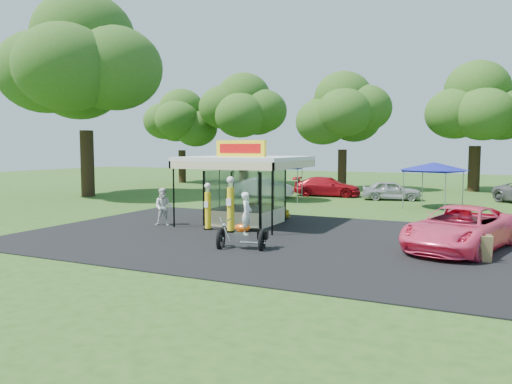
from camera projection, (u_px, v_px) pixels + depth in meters
ground at (235, 245)px, 19.65m from camera, size 120.00×120.00×0.00m
asphalt_apron at (256, 236)px, 21.45m from camera, size 20.00×14.00×0.04m
gas_station_kiosk at (246, 189)px, 24.84m from camera, size 5.40×5.40×4.18m
gas_pump_left at (208, 208)px, 23.04m from camera, size 0.41×0.41×2.21m
gas_pump_right at (231, 206)px, 22.35m from camera, size 0.48×0.48×2.55m
motorcycle at (245, 227)px, 18.65m from camera, size 1.99×1.29×2.26m
spare_tires at (210, 218)px, 24.53m from camera, size 0.93×0.75×0.75m
a_frame_sign at (483, 249)px, 16.51m from camera, size 0.56×0.54×0.94m
kiosk_car at (264, 210)px, 26.94m from camera, size 2.82×1.13×0.96m
pink_sedan at (460, 228)px, 18.60m from camera, size 4.32×6.46×1.65m
spectator_west at (164, 207)px, 24.34m from camera, size 1.12×1.04×1.86m
bg_car_a at (264, 188)px, 38.23m from camera, size 4.76×2.66×1.48m
bg_car_b at (327, 187)px, 39.12m from camera, size 5.41×2.67×1.51m
bg_car_c at (391, 190)px, 36.25m from camera, size 4.47×2.71×1.42m
tent_west at (281, 164)px, 35.73m from camera, size 4.17×4.17×2.92m
tent_east at (434, 167)px, 31.21m from camera, size 4.15×4.15×2.90m
oak_far_a at (182, 125)px, 53.59m from camera, size 8.30×8.30×9.84m
oak_far_b at (244, 115)px, 50.59m from camera, size 9.28×9.28×11.07m
oak_far_c at (343, 117)px, 44.26m from camera, size 8.72×8.72×10.28m
oak_far_d at (476, 110)px, 42.88m from camera, size 9.22×9.22×10.98m
oak_near at (85, 73)px, 38.15m from camera, size 13.18×13.18×15.17m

